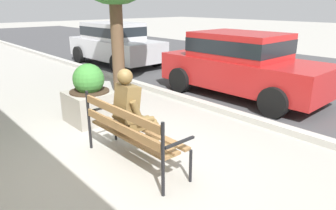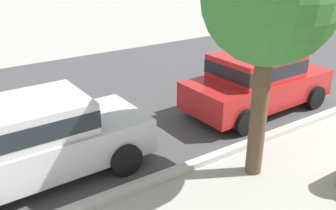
# 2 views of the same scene
# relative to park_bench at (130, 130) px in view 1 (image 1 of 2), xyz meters

# --- Properties ---
(ground_plane) EXTENTS (80.00, 80.00, 0.00)m
(ground_plane) POSITION_rel_park_bench_xyz_m (-0.13, -0.15, -0.54)
(ground_plane) COLOR #9E9B93
(street_surface) EXTENTS (60.00, 9.00, 0.01)m
(street_surface) POSITION_rel_park_bench_xyz_m (-0.13, 7.35, -0.54)
(street_surface) COLOR #424244
(street_surface) RESTS_ON ground
(curb_stone) EXTENTS (60.00, 0.20, 0.12)m
(curb_stone) POSITION_rel_park_bench_xyz_m (-0.13, 2.75, -0.48)
(curb_stone) COLOR #B2AFA8
(curb_stone) RESTS_ON ground
(park_bench) EXTENTS (1.80, 0.54, 0.95)m
(park_bench) POSITION_rel_park_bench_xyz_m (0.00, 0.00, 0.00)
(park_bench) COLOR olive
(park_bench) RESTS_ON ground
(bronze_statue_seated) EXTENTS (0.68, 0.77, 1.37)m
(bronze_statue_seated) POSITION_rel_park_bench_xyz_m (-0.13, 0.21, 0.12)
(bronze_statue_seated) COLOR brown
(bronze_statue_seated) RESTS_ON ground
(concrete_planter) EXTENTS (0.84, 0.84, 1.14)m
(concrete_planter) POSITION_rel_park_bench_xyz_m (-1.97, 0.44, -0.06)
(concrete_planter) COLOR gray
(concrete_planter) RESTS_ON ground
(parked_car_silver) EXTENTS (4.14, 2.00, 1.56)m
(parked_car_silver) POSITION_rel_park_bench_xyz_m (-6.85, 4.11, 0.30)
(parked_car_silver) COLOR #B7B7BC
(parked_car_silver) RESTS_ON ground
(parked_car_red) EXTENTS (4.14, 2.00, 1.56)m
(parked_car_red) POSITION_rel_park_bench_xyz_m (-1.10, 4.11, 0.30)
(parked_car_red) COLOR #B21E1E
(parked_car_red) RESTS_ON ground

